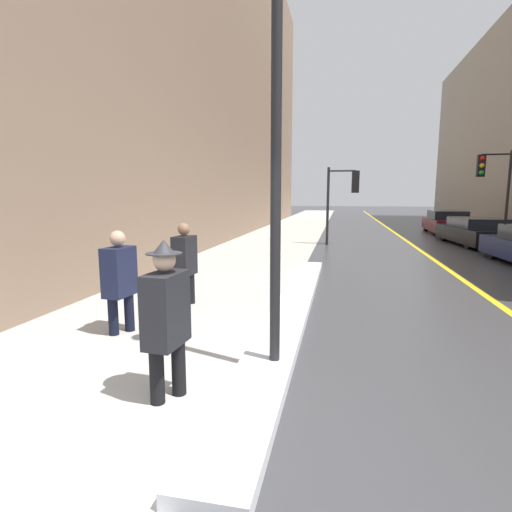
% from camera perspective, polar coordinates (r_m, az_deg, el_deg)
% --- Properties ---
extents(ground_plane, '(160.00, 160.00, 0.00)m').
position_cam_1_polar(ground_plane, '(3.43, -8.42, -28.52)').
color(ground_plane, '#38383A').
extents(sidewalk_slab, '(4.00, 80.00, 0.01)m').
position_cam_1_polar(sidewalk_slab, '(17.92, 2.31, 2.00)').
color(sidewalk_slab, '#B2AFA8').
rests_on(sidewalk_slab, ground).
extents(road_centre_stripe, '(0.16, 80.00, 0.00)m').
position_cam_1_polar(road_centre_stripe, '(17.92, 21.58, 1.39)').
color(road_centre_stripe, gold).
rests_on(road_centre_stripe, ground).
extents(snow_bank_curb, '(0.62, 9.40, 0.15)m').
position_cam_1_polar(snow_bank_curb, '(7.17, 5.11, -7.53)').
color(snow_bank_curb, silver).
rests_on(snow_bank_curb, ground).
extents(building_facade_left, '(6.00, 36.00, 18.23)m').
position_cam_1_polar(building_facade_left, '(24.94, -7.95, 24.95)').
color(building_facade_left, '#846B56').
rests_on(building_facade_left, ground).
extents(lamp_post, '(0.28, 0.28, 4.64)m').
position_cam_1_polar(lamp_post, '(4.54, 2.91, 17.91)').
color(lamp_post, black).
rests_on(lamp_post, ground).
extents(traffic_light_near, '(1.31, 0.32, 3.23)m').
position_cam_1_polar(traffic_light_near, '(17.20, 12.69, 9.26)').
color(traffic_light_near, black).
rests_on(traffic_light_near, ground).
extents(traffic_light_far, '(1.31, 0.32, 3.89)m').
position_cam_1_polar(traffic_light_far, '(19.39, 30.61, 9.65)').
color(traffic_light_far, black).
rests_on(traffic_light_far, ground).
extents(pedestrian_in_fedora, '(0.35, 0.53, 1.65)m').
position_cam_1_polar(pedestrian_in_fedora, '(4.09, -12.73, -8.13)').
color(pedestrian_in_fedora, black).
rests_on(pedestrian_in_fedora, ground).
extents(pedestrian_in_glasses, '(0.34, 0.53, 1.56)m').
position_cam_1_polar(pedestrian_in_glasses, '(6.26, -18.93, -2.89)').
color(pedestrian_in_glasses, black).
rests_on(pedestrian_in_glasses, ground).
extents(pedestrian_trailing, '(0.34, 0.53, 1.57)m').
position_cam_1_polar(pedestrian_trailing, '(7.59, -10.17, -0.58)').
color(pedestrian_trailing, black).
rests_on(pedestrian_trailing, ground).
extents(parked_car_black, '(2.26, 4.82, 1.15)m').
position_cam_1_polar(parked_car_black, '(19.22, 28.98, 3.03)').
color(parked_car_black, black).
rests_on(parked_car_black, ground).
extents(parked_car_maroon, '(1.95, 4.52, 1.26)m').
position_cam_1_polar(parked_car_maroon, '(24.53, 25.55, 4.35)').
color(parked_car_maroon, '#600F14').
rests_on(parked_car_maroon, ground).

